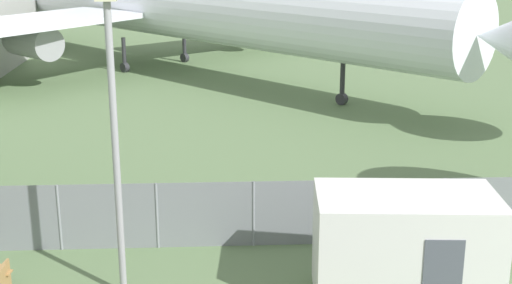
{
  "coord_description": "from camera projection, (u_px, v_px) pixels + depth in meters",
  "views": [
    {
      "loc": [
        1.72,
        -7.99,
        8.14
      ],
      "look_at": [
        2.76,
        12.52,
        2.0
      ],
      "focal_mm": 50.0,
      "sensor_mm": 36.0,
      "label": 1
    }
  ],
  "objects": [
    {
      "name": "perimeter_fence",
      "position": [
        157.0,
        216.0,
        18.74
      ],
      "size": [
        56.07,
        0.07,
        1.82
      ],
      "color": "gray",
      "rests_on": "ground"
    },
    {
      "name": "airplane",
      "position": [
        168.0,
        4.0,
        41.87
      ],
      "size": [
        34.9,
        36.62,
        11.81
      ],
      "rotation": [
        0.0,
        0.0,
        -0.81
      ],
      "color": "white",
      "rests_on": "ground"
    },
    {
      "name": "portable_cabin",
      "position": [
        405.0,
        247.0,
        16.08
      ],
      "size": [
        4.19,
        2.53,
        2.51
      ],
      "rotation": [
        0.0,
        0.0,
        -0.07
      ],
      "color": "silver",
      "rests_on": "ground"
    },
    {
      "name": "light_mast",
      "position": [
        113.0,
        111.0,
        15.36
      ],
      "size": [
        0.44,
        0.44,
        7.09
      ],
      "color": "#99999E",
      "rests_on": "ground"
    }
  ]
}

